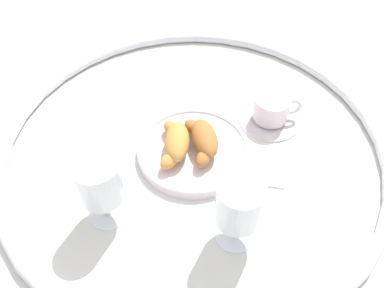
{
  "coord_description": "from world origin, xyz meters",
  "views": [
    {
      "loc": [
        -0.54,
        0.0,
        0.61
      ],
      "look_at": [
        -0.02,
        0.0,
        0.03
      ],
      "focal_mm": 36.72,
      "sensor_mm": 36.0,
      "label": 1
    }
  ],
  "objects_px": {
    "juice_glass_left": "(101,183)",
    "juice_glass_right": "(240,205)",
    "pastry_plate": "(192,150)",
    "sugar_packet": "(277,176)",
    "croissant_large": "(204,139)",
    "croissant_small": "(177,142)",
    "coffee_cup_near": "(272,111)"
  },
  "relations": [
    {
      "from": "pastry_plate",
      "to": "croissant_large",
      "type": "height_order",
      "value": "croissant_large"
    },
    {
      "from": "coffee_cup_near",
      "to": "sugar_packet",
      "type": "distance_m",
      "value": 0.16
    },
    {
      "from": "juice_glass_left",
      "to": "croissant_small",
      "type": "bearing_deg",
      "value": -40.2
    },
    {
      "from": "croissant_small",
      "to": "juice_glass_left",
      "type": "distance_m",
      "value": 0.19
    },
    {
      "from": "croissant_large",
      "to": "coffee_cup_near",
      "type": "distance_m",
      "value": 0.18
    },
    {
      "from": "juice_glass_left",
      "to": "croissant_large",
      "type": "bearing_deg",
      "value": -49.45
    },
    {
      "from": "croissant_large",
      "to": "juice_glass_right",
      "type": "distance_m",
      "value": 0.2
    },
    {
      "from": "pastry_plate",
      "to": "croissant_small",
      "type": "xyz_separation_m",
      "value": [
        -0.0,
        0.03,
        0.03
      ]
    },
    {
      "from": "coffee_cup_near",
      "to": "pastry_plate",
      "type": "bearing_deg",
      "value": 120.01
    },
    {
      "from": "juice_glass_left",
      "to": "sugar_packet",
      "type": "relative_size",
      "value": 2.8
    },
    {
      "from": "pastry_plate",
      "to": "juice_glass_right",
      "type": "relative_size",
      "value": 1.62
    },
    {
      "from": "pastry_plate",
      "to": "croissant_large",
      "type": "distance_m",
      "value": 0.04
    },
    {
      "from": "croissant_small",
      "to": "juice_glass_right",
      "type": "relative_size",
      "value": 0.98
    },
    {
      "from": "croissant_large",
      "to": "juice_glass_left",
      "type": "xyz_separation_m",
      "value": [
        -0.15,
        0.17,
        0.05
      ]
    },
    {
      "from": "pastry_plate",
      "to": "juice_glass_right",
      "type": "distance_m",
      "value": 0.22
    },
    {
      "from": "pastry_plate",
      "to": "coffee_cup_near",
      "type": "relative_size",
      "value": 1.67
    },
    {
      "from": "juice_glass_left",
      "to": "juice_glass_right",
      "type": "distance_m",
      "value": 0.23
    },
    {
      "from": "croissant_small",
      "to": "coffee_cup_near",
      "type": "height_order",
      "value": "croissant_small"
    },
    {
      "from": "pastry_plate",
      "to": "juice_glass_left",
      "type": "height_order",
      "value": "juice_glass_left"
    },
    {
      "from": "croissant_small",
      "to": "juice_glass_right",
      "type": "bearing_deg",
      "value": -149.64
    },
    {
      "from": "juice_glass_right",
      "to": "croissant_large",
      "type": "bearing_deg",
      "value": 15.24
    },
    {
      "from": "pastry_plate",
      "to": "sugar_packet",
      "type": "relative_size",
      "value": 4.54
    },
    {
      "from": "juice_glass_left",
      "to": "juice_glass_right",
      "type": "relative_size",
      "value": 1.0
    },
    {
      "from": "sugar_packet",
      "to": "juice_glass_right",
      "type": "bearing_deg",
      "value": 155.86
    },
    {
      "from": "croissant_large",
      "to": "croissant_small",
      "type": "relative_size",
      "value": 0.97
    },
    {
      "from": "croissant_small",
      "to": "coffee_cup_near",
      "type": "bearing_deg",
      "value": -62.86
    },
    {
      "from": "coffee_cup_near",
      "to": "croissant_small",
      "type": "bearing_deg",
      "value": 117.14
    },
    {
      "from": "croissant_large",
      "to": "juice_glass_left",
      "type": "relative_size",
      "value": 0.95
    },
    {
      "from": "croissant_small",
      "to": "sugar_packet",
      "type": "bearing_deg",
      "value": -105.82
    },
    {
      "from": "croissant_large",
      "to": "sugar_packet",
      "type": "height_order",
      "value": "croissant_large"
    },
    {
      "from": "pastry_plate",
      "to": "juice_glass_left",
      "type": "relative_size",
      "value": 1.62
    },
    {
      "from": "croissant_small",
      "to": "coffee_cup_near",
      "type": "xyz_separation_m",
      "value": [
        0.1,
        -0.2,
        -0.01
      ]
    }
  ]
}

